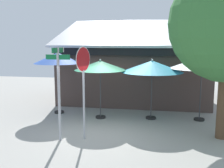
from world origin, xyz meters
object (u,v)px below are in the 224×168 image
stop_sign (83,75)px  patio_umbrella_royal_blue_left (58,58)px  street_sign_post (59,85)px  patio_umbrella_teal_right (152,67)px  patio_umbrella_ivory_far_right (202,63)px  patio_umbrella_forest_green_center (100,66)px

stop_sign → patio_umbrella_royal_blue_left: size_ratio=1.09×
street_sign_post → patio_umbrella_teal_right: 4.28m
patio_umbrella_ivory_far_right → patio_umbrella_forest_green_center: bearing=-174.5°
stop_sign → patio_umbrella_ivory_far_right: 5.13m
patio_umbrella_ivory_far_right → patio_umbrella_teal_right: bearing=-176.3°
street_sign_post → patio_umbrella_royal_blue_left: 3.61m
patio_umbrella_forest_green_center → patio_umbrella_teal_right: size_ratio=0.98×
patio_umbrella_forest_green_center → patio_umbrella_ivory_far_right: size_ratio=0.94×
patio_umbrella_royal_blue_left → patio_umbrella_ivory_far_right: patio_umbrella_royal_blue_left is taller
street_sign_post → patio_umbrella_teal_right: size_ratio=1.19×
patio_umbrella_teal_right → patio_umbrella_ivory_far_right: (2.03, 0.13, 0.16)m
stop_sign → patio_umbrella_ivory_far_right: size_ratio=1.15×
patio_umbrella_forest_green_center → patio_umbrella_ivory_far_right: 4.22m
patio_umbrella_royal_blue_left → patio_umbrella_forest_green_center: (2.09, -0.47, -0.26)m
street_sign_post → patio_umbrella_forest_green_center: bearing=75.0°
patio_umbrella_royal_blue_left → patio_umbrella_teal_right: bearing=-2.6°
street_sign_post → patio_umbrella_ivory_far_right: 5.93m
stop_sign → patio_umbrella_teal_right: bearing=52.9°
patio_umbrella_teal_right → patio_umbrella_ivory_far_right: 2.04m
stop_sign → patio_umbrella_ivory_far_right: bearing=35.4°
patio_umbrella_forest_green_center → patio_umbrella_teal_right: 2.18m
stop_sign → patio_umbrella_royal_blue_left: 3.71m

